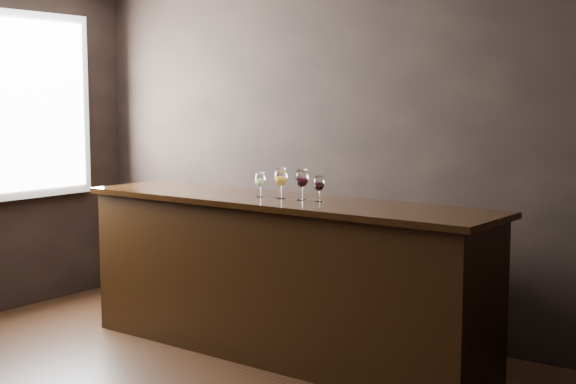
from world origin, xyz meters
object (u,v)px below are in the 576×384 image
Objects in this scene: glass_white at (260,180)px; glass_red_a at (302,179)px; glass_amber at (281,178)px; back_bar_shelf at (252,263)px; bar_counter at (280,280)px; glass_red_b at (319,184)px.

glass_red_a reaches higher than glass_white.
glass_amber reaches higher than glass_white.
back_bar_shelf is 11.86× the size of glass_amber.
glass_red_a is (0.16, 0.04, 0.72)m from bar_counter.
bar_counter is 0.74m from glass_red_a.
glass_red_a is at bearing 10.00° from glass_amber.
glass_red_b is at bearing 4.03° from glass_amber.
back_bar_shelf is (-0.78, 0.67, -0.08)m from bar_counter.
glass_amber is (0.17, 0.02, 0.02)m from glass_white.
glass_red_a is at bearing 177.44° from glass_red_b.
glass_red_b is (0.47, 0.04, -0.00)m from glass_white.
glass_red_a is at bearing 8.79° from glass_white.
glass_white reaches higher than back_bar_shelf.
back_bar_shelf is 1.21m from glass_white.
glass_amber reaches higher than glass_red_b.
glass_red_a reaches higher than glass_red_b.
glass_red_b is (0.30, 0.03, 0.70)m from bar_counter.
glass_amber is at bearing -40.01° from back_bar_shelf.
glass_amber is 1.00× the size of glass_red_a.
glass_white is 0.33m from glass_red_a.
glass_amber reaches higher than bar_counter.
glass_amber is (0.78, -0.66, 0.81)m from back_bar_shelf.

